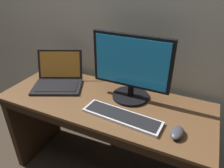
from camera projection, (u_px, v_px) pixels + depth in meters
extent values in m
cube|color=brown|center=(104.00, 102.00, 1.41)|extent=(1.42, 0.56, 0.02)
cube|color=#322113|center=(36.00, 117.00, 1.84)|extent=(0.05, 0.52, 0.70)
cube|color=#322113|center=(84.00, 130.00, 1.22)|extent=(1.37, 0.02, 0.05)
cube|color=black|center=(58.00, 87.00, 1.55)|extent=(0.41, 0.35, 0.02)
cube|color=black|center=(57.00, 86.00, 1.53)|extent=(0.33, 0.26, 0.00)
cube|color=black|center=(60.00, 64.00, 1.62)|extent=(0.34, 0.22, 0.22)
cube|color=#C67F2D|center=(60.00, 64.00, 1.62)|extent=(0.31, 0.19, 0.19)
cylinder|color=black|center=(130.00, 96.00, 1.44)|extent=(0.25, 0.25, 0.02)
cylinder|color=black|center=(131.00, 90.00, 1.41)|extent=(0.04, 0.04, 0.08)
cube|color=black|center=(131.00, 62.00, 1.30)|extent=(0.51, 0.03, 0.34)
cube|color=#198CD8|center=(131.00, 63.00, 1.28)|extent=(0.47, 0.00, 0.31)
cube|color=#BCBCC1|center=(122.00, 117.00, 1.24)|extent=(0.49, 0.17, 0.02)
cube|color=black|center=(122.00, 115.00, 1.23)|extent=(0.46, 0.14, 0.00)
ellipsoid|color=#38383D|center=(177.00, 133.00, 1.10)|extent=(0.08, 0.12, 0.04)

